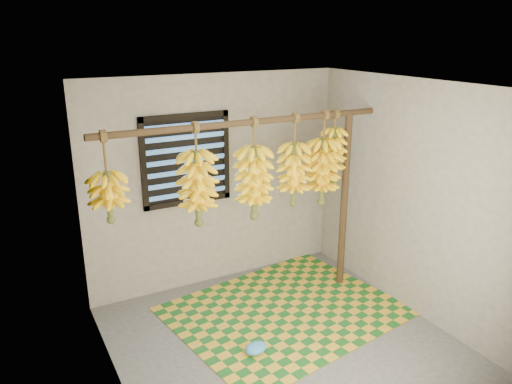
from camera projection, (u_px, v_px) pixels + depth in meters
floor at (283, 343)px, 4.74m from camera, size 3.00×3.00×0.01m
ceiling at (289, 86)px, 4.00m from camera, size 3.00×3.00×0.01m
wall_back at (216, 182)px, 5.63m from camera, size 3.00×0.01×2.40m
wall_left at (113, 261)px, 3.69m from camera, size 0.01×3.00×2.40m
wall_right at (412, 199)px, 5.05m from camera, size 0.01×3.00×2.40m
window at (186, 160)px, 5.35m from camera, size 1.00×0.04×1.00m
hanging_pole at (248, 122)px, 4.71m from camera, size 3.00×0.06×0.06m
support_post at (344, 202)px, 5.56m from camera, size 0.08×0.08×2.00m
woven_mat at (285, 311)px, 5.27m from camera, size 2.51×2.14×0.01m
plastic_bag at (256, 348)px, 4.56m from camera, size 0.26×0.22×0.09m
banana_bunch_a at (109, 197)px, 4.26m from camera, size 0.34×0.34×0.81m
banana_bunch_b at (198, 188)px, 4.64m from camera, size 0.36×0.36×0.98m
banana_bunch_c at (254, 183)px, 4.92m from camera, size 0.35×0.35×1.02m
banana_bunch_d at (294, 174)px, 5.12m from camera, size 0.34×0.34×0.97m
banana_bunch_e at (322, 172)px, 5.29m from camera, size 0.36×0.36×1.01m
banana_bunch_f at (333, 155)px, 5.30m from camera, size 0.27×0.27×0.79m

